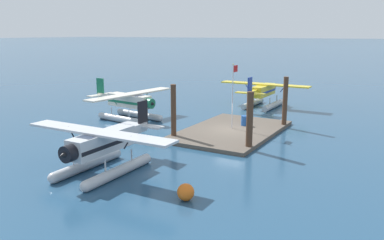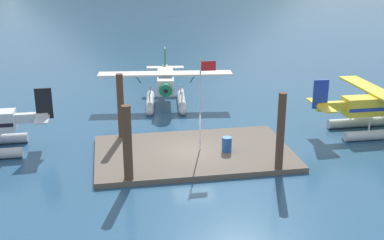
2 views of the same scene
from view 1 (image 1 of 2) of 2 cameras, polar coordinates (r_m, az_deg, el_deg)
name	(u,v)px [view 1 (image 1 of 2)]	position (r m, az deg, el deg)	size (l,w,h in m)	color
ground_plane	(231,133)	(33.96, 5.66, -1.86)	(1200.00, 1200.00, 0.00)	navy
dock_platform	(231,131)	(33.92, 5.66, -1.61)	(11.66, 7.18, 0.30)	brown
piling_near_left	(250,121)	(28.62, 8.33, -0.20)	(0.49, 0.49, 4.31)	#4C3323
piling_near_right	(285,103)	(36.15, 13.30, 2.48)	(0.43, 0.43, 4.60)	#4C3323
piling_far_left	(173,112)	(31.41, -2.69, 1.16)	(0.43, 0.43, 4.43)	#4C3323
flagpole	(233,88)	(33.76, 6.00, 4.61)	(0.95, 0.10, 5.56)	silver
fuel_drum	(244,121)	(35.36, 7.58, -0.09)	(0.62, 0.62, 0.88)	#1E4C99
mooring_buoy	(186,192)	(20.41, -0.92, -10.39)	(0.89, 0.89, 0.89)	orange
seaplane_yellow_stbd_fwd	(263,93)	(46.02, 10.28, 3.80)	(7.98, 10.41, 3.84)	#B7BABF
seaplane_cream_bow_centre	(130,104)	(38.87, -9.02, 2.26)	(10.49, 7.95, 3.84)	#B7BABF
seaplane_silver_port_fwd	(102,148)	(24.51, -12.88, -3.95)	(7.98, 10.41, 3.84)	#B7BABF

